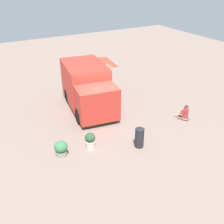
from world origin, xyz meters
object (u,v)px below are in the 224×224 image
food_truck (88,89)px  planter_flowering_far (61,148)px  person_customer (185,114)px  planter_flowering_near (90,141)px  trash_bin (139,137)px

food_truck → planter_flowering_far: size_ratio=6.83×
person_customer → planter_flowering_far: (-0.23, -6.99, 0.05)m
planter_flowering_far → planter_flowering_near: bearing=85.9°
person_customer → food_truck: bearing=-134.0°
person_customer → trash_bin: bearing=-76.3°
planter_flowering_near → planter_flowering_far: bearing=-94.1°
planter_flowering_far → trash_bin: 3.56m
person_customer → planter_flowering_far: size_ratio=1.18×
food_truck → planter_flowering_near: size_ratio=6.48×
planter_flowering_near → person_customer: bearing=88.7°
trash_bin → food_truck: bearing=-175.4°
food_truck → trash_bin: 4.80m
food_truck → planter_flowering_near: 4.14m
planter_flowering_far → person_customer: bearing=88.1°
food_truck → planter_flowering_near: (3.72, -1.63, -0.80)m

